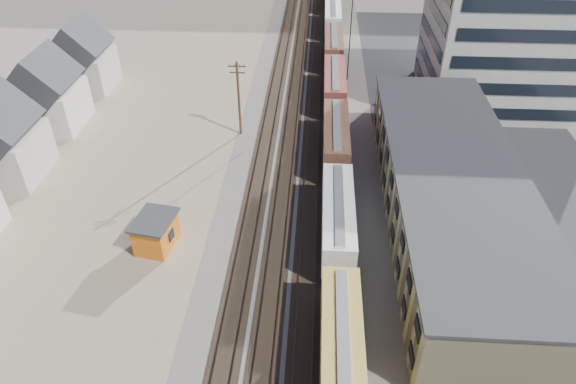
# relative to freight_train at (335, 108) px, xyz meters

# --- Properties ---
(ballast_bed) EXTENTS (18.00, 200.00, 0.06)m
(ballast_bed) POSITION_rel_freight_train_xyz_m (-3.80, 5.35, -2.76)
(ballast_bed) COLOR #4C4742
(ballast_bed) RESTS_ON ground
(dirt_yard) EXTENTS (24.00, 180.00, 0.03)m
(dirt_yard) POSITION_rel_freight_train_xyz_m (-23.80, -4.65, -2.78)
(dirt_yard) COLOR #776E52
(dirt_yard) RESTS_ON ground
(asphalt_lot) EXTENTS (26.00, 120.00, 0.04)m
(asphalt_lot) POSITION_rel_freight_train_xyz_m (18.20, -9.65, -2.77)
(asphalt_lot) COLOR #232326
(asphalt_lot) RESTS_ON ground
(rail_tracks) EXTENTS (11.40, 200.00, 0.24)m
(rail_tracks) POSITION_rel_freight_train_xyz_m (-4.35, 5.35, -2.68)
(rail_tracks) COLOR black
(rail_tracks) RESTS_ON ground
(freight_train) EXTENTS (3.00, 119.74, 4.46)m
(freight_train) POSITION_rel_freight_train_xyz_m (0.00, 0.00, 0.00)
(freight_train) COLOR black
(freight_train) RESTS_ON ground
(warehouse) EXTENTS (12.40, 40.40, 7.25)m
(warehouse) POSITION_rel_freight_train_xyz_m (11.18, -19.65, 0.86)
(warehouse) COLOR tan
(warehouse) RESTS_ON ground
(office_tower) EXTENTS (22.60, 18.60, 18.45)m
(office_tower) POSITION_rel_freight_train_xyz_m (24.15, 10.30, 6.47)
(office_tower) COLOR #9E998E
(office_tower) RESTS_ON ground
(utility_pole_north) EXTENTS (2.20, 0.32, 10.00)m
(utility_pole_north) POSITION_rel_freight_train_xyz_m (-12.30, -2.65, 2.50)
(utility_pole_north) COLOR #382619
(utility_pole_north) RESTS_ON ground
(radio_mast) EXTENTS (1.20, 0.16, 18.00)m
(radio_mast) POSITION_rel_freight_train_xyz_m (2.20, 15.35, 6.33)
(radio_mast) COLOR black
(radio_mast) RESTS_ON ground
(maintenance_shed) EXTENTS (4.21, 5.06, 3.32)m
(maintenance_shed) POSITION_rel_freight_train_xyz_m (-17.43, -24.78, -1.09)
(maintenance_shed) COLOR #CC5F13
(maintenance_shed) RESTS_ON ground
(parked_car_blue) EXTENTS (4.62, 5.23, 1.34)m
(parked_car_blue) POSITION_rel_freight_train_xyz_m (15.87, -1.92, -2.12)
(parked_car_blue) COLOR navy
(parked_car_blue) RESTS_ON ground
(parked_car_far) EXTENTS (1.90, 4.39, 1.48)m
(parked_car_far) POSITION_rel_freight_train_xyz_m (25.60, 15.99, -2.06)
(parked_car_far) COLOR white
(parked_car_far) RESTS_ON ground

